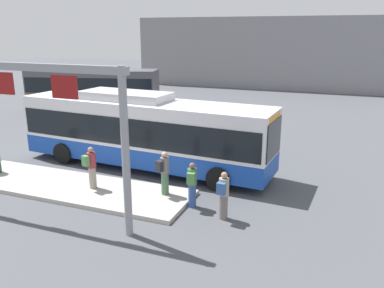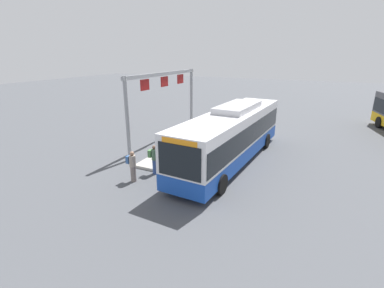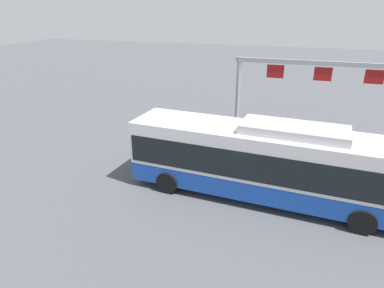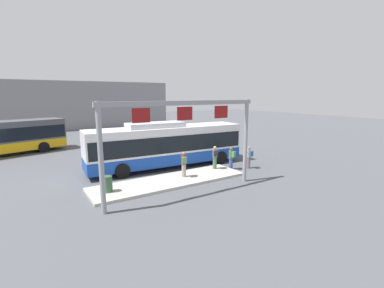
{
  "view_description": "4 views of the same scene",
  "coord_description": "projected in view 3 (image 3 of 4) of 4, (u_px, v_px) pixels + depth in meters",
  "views": [
    {
      "loc": [
        8.35,
        -15.35,
        6.13
      ],
      "look_at": [
        2.66,
        -0.76,
        1.59
      ],
      "focal_mm": 36.84,
      "sensor_mm": 36.0,
      "label": 1
    },
    {
      "loc": [
        15.66,
        4.9,
        6.44
      ],
      "look_at": [
        2.17,
        -1.62,
        1.55
      ],
      "focal_mm": 26.05,
      "sensor_mm": 36.0,
      "label": 2
    },
    {
      "loc": [
        -1.1,
        13.47,
        7.88
      ],
      "look_at": [
        3.89,
        -1.55,
        1.44
      ],
      "focal_mm": 32.21,
      "sensor_mm": 36.0,
      "label": 3
    },
    {
      "loc": [
        -9.25,
        -17.93,
        5.49
      ],
      "look_at": [
        1.67,
        -0.93,
        1.76
      ],
      "focal_mm": 25.2,
      "sensor_mm": 36.0,
      "label": 4
    }
  ],
  "objects": [
    {
      "name": "ground_plane",
      "position": [
        265.0,
        197.0,
        15.12
      ],
      "size": [
        120.0,
        120.0,
        0.0
      ],
      "primitive_type": "plane",
      "color": "#4C4F54"
    },
    {
      "name": "platform_sign_gantry",
      "position": [
        321.0,
        88.0,
        18.24
      ],
      "size": [
        9.26,
        0.24,
        5.2
      ],
      "color": "gray",
      "rests_on": "ground"
    },
    {
      "name": "person_waiting_far",
      "position": [
        285.0,
        149.0,
        17.53
      ],
      "size": [
        0.48,
        0.6,
        1.67
      ],
      "rotation": [
        0.0,
        0.0,
        1.2
      ],
      "color": "gray",
      "rests_on": "platform_curb"
    },
    {
      "name": "person_waiting_mid",
      "position": [
        206.0,
        143.0,
        18.69
      ],
      "size": [
        0.4,
        0.57,
        1.67
      ],
      "rotation": [
        0.0,
        0.0,
        1.76
      ],
      "color": "#334C8C",
      "rests_on": "ground"
    },
    {
      "name": "person_waiting_near",
      "position": [
        228.0,
        145.0,
        17.96
      ],
      "size": [
        0.5,
        0.6,
        1.67
      ],
      "rotation": [
        0.0,
        0.0,
        1.15
      ],
      "color": "#476B4C",
      "rests_on": "platform_curb"
    },
    {
      "name": "platform_curb",
      "position": [
        304.0,
        168.0,
        17.65
      ],
      "size": [
        10.0,
        2.8,
        0.16
      ],
      "primitive_type": "cube",
      "color": "#B2ADA3",
      "rests_on": "ground"
    },
    {
      "name": "person_boarding",
      "position": [
        187.0,
        137.0,
        19.51
      ],
      "size": [
        0.37,
        0.54,
        1.67
      ],
      "rotation": [
        0.0,
        0.0,
        1.49
      ],
      "color": "slate",
      "rests_on": "ground"
    },
    {
      "name": "bus_main",
      "position": [
        269.0,
        160.0,
        14.44
      ],
      "size": [
        12.09,
        3.31,
        3.46
      ],
      "rotation": [
        0.0,
        0.0,
        -0.07
      ],
      "color": "#1947AD",
      "rests_on": "ground"
    }
  ]
}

